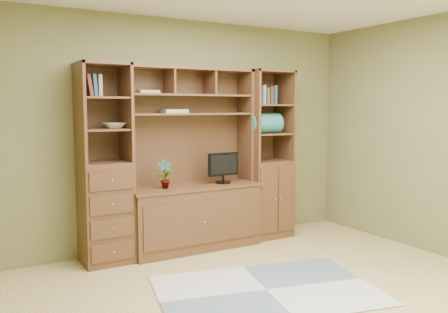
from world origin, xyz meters
TOP-DOWN VIEW (x-y plane):
  - room at (0.00, 0.00)m, footprint 4.60×4.10m
  - center_hutch at (0.04, 1.73)m, footprint 1.54×0.53m
  - left_tower at (-0.96, 1.77)m, footprint 0.50×0.45m
  - right_tower at (1.06, 1.77)m, footprint 0.55×0.45m
  - rug at (0.02, 0.29)m, footprint 2.13×1.66m
  - monitor at (0.40, 1.70)m, footprint 0.41×0.20m
  - orchid at (-0.33, 1.70)m, footprint 0.17×0.11m
  - magazines at (-0.16, 1.82)m, footprint 0.27×0.19m
  - bowl at (-0.85, 1.77)m, footprint 0.23×0.23m
  - blanket_teal at (0.98, 1.73)m, footprint 0.42×0.24m
  - blanket_red at (1.20, 1.85)m, footprint 0.32×0.18m

SIDE VIEW (x-z plane):
  - rug at x=0.02m, z-range 0.00..0.01m
  - orchid at x=-0.33m, z-range 0.73..1.05m
  - monitor at x=0.40m, z-range 0.73..1.22m
  - center_hutch at x=0.04m, z-range 0.00..2.05m
  - left_tower at x=-0.96m, z-range 0.00..2.05m
  - right_tower at x=1.06m, z-range 0.00..2.05m
  - room at x=0.00m, z-range -0.02..2.62m
  - blanket_red at x=1.20m, z-range 1.29..1.47m
  - blanket_teal at x=0.98m, z-range 1.29..1.53m
  - bowl at x=-0.85m, z-range 1.39..1.45m
  - magazines at x=-0.16m, z-range 1.54..1.58m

